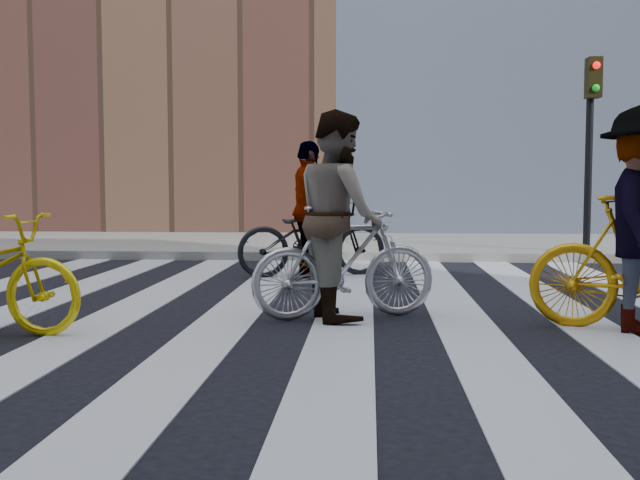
# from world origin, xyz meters

# --- Properties ---
(ground) EXTENTS (100.00, 100.00, 0.00)m
(ground) POSITION_xyz_m (0.00, 0.00, 0.00)
(ground) COLOR black
(ground) RESTS_ON ground
(sidewalk_far) EXTENTS (100.00, 5.00, 0.15)m
(sidewalk_far) POSITION_xyz_m (0.00, 7.50, 0.07)
(sidewalk_far) COLOR gray
(sidewalk_far) RESTS_ON ground
(zebra_crosswalk) EXTENTS (8.25, 10.00, 0.01)m
(zebra_crosswalk) POSITION_xyz_m (0.00, 0.00, 0.01)
(zebra_crosswalk) COLOR silver
(zebra_crosswalk) RESTS_ON ground
(traffic_signal) EXTENTS (0.22, 0.42, 3.33)m
(traffic_signal) POSITION_xyz_m (4.40, 5.32, 2.28)
(traffic_signal) COLOR black
(traffic_signal) RESTS_ON ground
(bike_silver_mid) EXTENTS (1.86, 1.03, 1.08)m
(bike_silver_mid) POSITION_xyz_m (0.55, -0.25, 0.54)
(bike_silver_mid) COLOR #B8B9C3
(bike_silver_mid) RESTS_ON ground
(bike_dark_rear) EXTENTS (2.21, 1.34, 1.10)m
(bike_dark_rear) POSITION_xyz_m (-0.01, 2.97, 0.55)
(bike_dark_rear) COLOR black
(bike_dark_rear) RESTS_ON ground
(rider_mid) EXTENTS (1.00, 1.14, 1.97)m
(rider_mid) POSITION_xyz_m (0.50, -0.25, 0.98)
(rider_mid) COLOR slate
(rider_mid) RESTS_ON ground
(rider_rear) EXTENTS (0.78, 1.19, 1.87)m
(rider_rear) POSITION_xyz_m (-0.06, 2.97, 0.94)
(rider_rear) COLOR slate
(rider_rear) RESTS_ON ground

